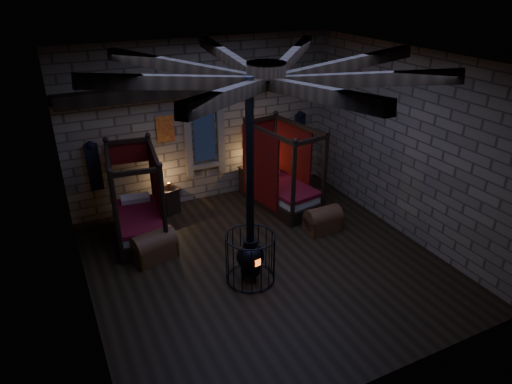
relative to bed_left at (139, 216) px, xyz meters
name	(u,v)px	position (x,y,z in m)	size (l,w,h in m)	color
room	(264,86)	(2.11, -2.14, 3.23)	(7.02, 7.02, 4.29)	black
bed_left	(139,216)	(0.00, 0.00, 0.00)	(1.30, 2.12, 2.09)	black
bed_right	(281,187)	(3.70, -0.06, 0.02)	(1.42, 2.22, 2.17)	black
trunk_left	(154,247)	(0.07, -1.05, -0.23)	(1.00, 0.75, 0.66)	brown
trunk_right	(323,220)	(3.98, -1.63, -0.25)	(0.83, 0.53, 0.61)	brown
nightstand_left	(170,200)	(0.97, 0.83, -0.17)	(0.49, 0.48, 0.82)	black
nightstand_right	(250,181)	(3.25, 0.84, -0.10)	(0.58, 0.56, 0.90)	black
stove	(250,253)	(1.60, -2.63, 0.10)	(0.98, 0.98, 4.05)	black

